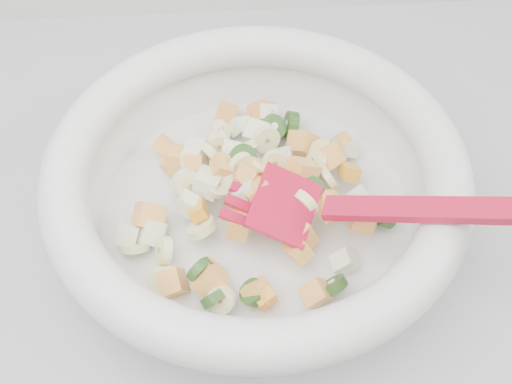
{
  "coord_description": "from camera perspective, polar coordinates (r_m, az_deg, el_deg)",
  "views": [
    {
      "loc": [
        -0.19,
        1.04,
        1.4
      ],
      "look_at": [
        -0.16,
        1.39,
        0.95
      ],
      "focal_mm": 45.0,
      "sensor_mm": 36.0,
      "label": 1
    }
  ],
  "objects": [
    {
      "name": "counter",
      "position": [
        1.06,
        9.02,
        -14.01
      ],
      "size": [
        2.0,
        0.6,
        0.9
      ],
      "primitive_type": "cube",
      "color": "#9D9EA2",
      "rests_on": "ground"
    },
    {
      "name": "mixing_bowl",
      "position": [
        0.57,
        0.03,
        0.6
      ],
      "size": [
        0.44,
        0.37,
        0.15
      ],
      "color": "white",
      "rests_on": "counter"
    }
  ]
}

